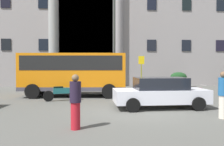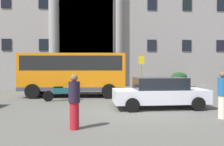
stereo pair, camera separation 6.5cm
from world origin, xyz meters
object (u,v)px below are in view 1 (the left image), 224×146
at_px(motorcycle_far_end, 193,93).
at_px(orange_minibus, 74,71).
at_px(hedge_planter_far_west, 179,80).
at_px(parked_estate_mid, 160,93).
at_px(hedge_planter_entrance_right, 57,82).
at_px(lamppost_plaza_centre, 114,33).
at_px(bus_stop_sign, 141,70).
at_px(scooter_by_planter, 61,93).
at_px(pedestrian_child_trailing, 223,95).
at_px(pedestrian_woman_dark_dress, 75,102).

bearing_deg(motorcycle_far_end, orange_minibus, 147.84).
height_order(orange_minibus, hedge_planter_far_west, orange_minibus).
distance_m(hedge_planter_far_west, parked_estate_mid, 10.93).
bearing_deg(hedge_planter_entrance_right, lamppost_plaza_centre, -18.22).
height_order(bus_stop_sign, scooter_by_planter, bus_stop_sign).
xyz_separation_m(hedge_planter_far_west, pedestrian_child_trailing, (-2.54, -12.39, 0.23)).
bearing_deg(orange_minibus, hedge_planter_far_west, 33.82).
distance_m(hedge_planter_far_west, scooter_by_planter, 11.96).
bearing_deg(hedge_planter_far_west, bus_stop_sign, -140.49).
bearing_deg(hedge_planter_far_west, hedge_planter_entrance_right, -177.50).
xyz_separation_m(hedge_planter_entrance_right, scooter_by_planter, (1.38, -6.93, -0.18)).
bearing_deg(bus_stop_sign, scooter_by_planter, -142.76).
bearing_deg(pedestrian_child_trailing, scooter_by_planter, -7.34).
bearing_deg(parked_estate_mid, hedge_planter_far_west, 63.99).
distance_m(parked_estate_mid, lamppost_plaza_centre, 9.02).
bearing_deg(lamppost_plaza_centre, scooter_by_planter, -122.79).
bearing_deg(hedge_planter_entrance_right, pedestrian_woman_dark_dress, -78.11).
relative_size(orange_minibus, lamppost_plaza_centre, 0.84).
relative_size(motorcycle_far_end, lamppost_plaza_centre, 0.25).
height_order(pedestrian_woman_dark_dress, lamppost_plaza_centre, lamppost_plaza_centre).
xyz_separation_m(bus_stop_sign, motorcycle_far_end, (2.16, -4.57, -1.22)).
height_order(hedge_planter_entrance_right, hedge_planter_far_west, hedge_planter_far_west).
bearing_deg(scooter_by_planter, hedge_planter_entrance_right, 85.01).
xyz_separation_m(motorcycle_far_end, lamppost_plaza_centre, (-4.11, 5.82, 4.17)).
xyz_separation_m(orange_minibus, pedestrian_woman_dark_dress, (0.84, -8.29, -0.78)).
bearing_deg(bus_stop_sign, pedestrian_child_trailing, -80.86).
bearing_deg(scooter_by_planter, lamppost_plaza_centre, 40.98).
relative_size(hedge_planter_entrance_right, motorcycle_far_end, 0.99).
height_order(hedge_planter_far_west, lamppost_plaza_centre, lamppost_plaza_centre).
distance_m(bus_stop_sign, hedge_planter_far_west, 5.28).
relative_size(hedge_planter_far_west, parked_estate_mid, 0.35).
distance_m(scooter_by_planter, pedestrian_child_trailing, 8.49).
distance_m(bus_stop_sign, pedestrian_woman_dark_dress, 11.09).
relative_size(hedge_planter_entrance_right, lamppost_plaza_centre, 0.25).
xyz_separation_m(orange_minibus, motorcycle_far_end, (7.01, -2.55, -1.20)).
bearing_deg(orange_minibus, hedge_planter_entrance_right, 114.44).
distance_m(bus_stop_sign, pedestrian_child_trailing, 9.24).
relative_size(orange_minibus, scooter_by_planter, 3.35).
relative_size(scooter_by_planter, pedestrian_child_trailing, 1.12).
xyz_separation_m(hedge_planter_far_west, pedestrian_woman_dark_dress, (-8.01, -13.62, 0.20)).
distance_m(motorcycle_far_end, pedestrian_child_trailing, 4.59).
distance_m(orange_minibus, hedge_planter_far_west, 10.37).
bearing_deg(orange_minibus, lamppost_plaza_centre, 51.23).
xyz_separation_m(motorcycle_far_end, pedestrian_woman_dark_dress, (-6.16, -5.74, 0.42)).
bearing_deg(lamppost_plaza_centre, pedestrian_child_trailing, -71.72).
relative_size(orange_minibus, bus_stop_sign, 2.48).
relative_size(bus_stop_sign, lamppost_plaza_centre, 0.34).
bearing_deg(hedge_planter_entrance_right, hedge_planter_far_west, 2.50).
height_order(orange_minibus, bus_stop_sign, orange_minibus).
xyz_separation_m(orange_minibus, hedge_planter_entrance_right, (-1.92, 4.85, -1.03)).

